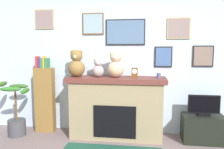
{
  "coord_description": "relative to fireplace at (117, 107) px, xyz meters",
  "views": [
    {
      "loc": [
        0.36,
        -2.24,
        1.57
      ],
      "look_at": [
        -0.2,
        1.68,
        1.12
      ],
      "focal_mm": 36.37,
      "sensor_mm": 36.0,
      "label": 1
    }
  ],
  "objects": [
    {
      "name": "candle_jar",
      "position": [
        0.72,
        -0.02,
        0.57
      ],
      "size": [
        0.07,
        0.07,
        0.08
      ],
      "primitive_type": "cylinder",
      "color": "#4C517A",
      "rests_on": "fireplace"
    },
    {
      "name": "tv_stand",
      "position": [
        1.47,
        -0.03,
        -0.31
      ],
      "size": [
        0.68,
        0.4,
        0.46
      ],
      "primitive_type": "cube",
      "color": "black",
      "rests_on": "ground_plane"
    },
    {
      "name": "teddy_bear_brown",
      "position": [
        -0.71,
        -0.02,
        0.75
      ],
      "size": [
        0.3,
        0.3,
        0.48
      ],
      "color": "olive",
      "rests_on": "fireplace"
    },
    {
      "name": "back_wall",
      "position": [
        0.12,
        0.33,
        0.76
      ],
      "size": [
        5.2,
        0.15,
        2.6
      ],
      "color": "silver",
      "rests_on": "ground_plane"
    },
    {
      "name": "bookshelf",
      "position": [
        -1.37,
        0.07,
        0.12
      ],
      "size": [
        0.36,
        0.16,
        1.43
      ],
      "color": "olive",
      "rests_on": "ground_plane"
    },
    {
      "name": "teddy_bear_tan",
      "position": [
        -0.32,
        -0.02,
        0.68
      ],
      "size": [
        0.21,
        0.21,
        0.33
      ],
      "color": "#9F9694",
      "rests_on": "fireplace"
    },
    {
      "name": "fireplace",
      "position": [
        0.0,
        0.0,
        0.0
      ],
      "size": [
        1.71,
        0.59,
        1.08
      ],
      "color": "#917F5D",
      "rests_on": "ground_plane"
    },
    {
      "name": "potted_plant",
      "position": [
        -1.8,
        -0.22,
        -0.18
      ],
      "size": [
        0.55,
        0.52,
        0.99
      ],
      "color": "#3F3F44",
      "rests_on": "ground_plane"
    },
    {
      "name": "mantel_clock",
      "position": [
        0.31,
        -0.02,
        0.62
      ],
      "size": [
        0.1,
        0.08,
        0.17
      ],
      "color": "brown",
      "rests_on": "fireplace"
    },
    {
      "name": "television",
      "position": [
        1.47,
        -0.04,
        0.08
      ],
      "size": [
        0.52,
        0.14,
        0.35
      ],
      "color": "black",
      "rests_on": "tv_stand"
    },
    {
      "name": "teddy_bear_grey",
      "position": [
        -0.01,
        -0.02,
        0.74
      ],
      "size": [
        0.29,
        0.29,
        0.46
      ],
      "color": "tan",
      "rests_on": "fireplace"
    }
  ]
}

